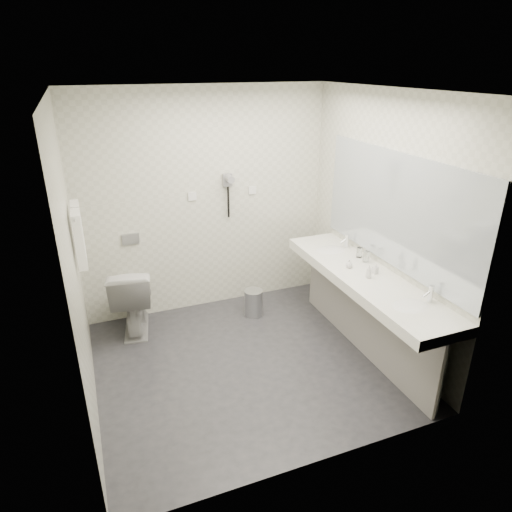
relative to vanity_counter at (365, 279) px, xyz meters
name	(u,v)px	position (x,y,z in m)	size (l,w,h in m)	color
floor	(247,363)	(-1.12, 0.20, -0.80)	(2.80, 2.80, 0.00)	#2A2A2F
ceiling	(245,90)	(-1.12, 0.20, 1.70)	(2.80, 2.80, 0.00)	silver
wall_back	(206,203)	(-1.12, 1.50, 0.45)	(2.80, 2.80, 0.00)	beige
wall_front	(319,316)	(-1.12, -1.10, 0.45)	(2.80, 2.80, 0.00)	beige
wall_left	(74,268)	(-2.52, 0.20, 0.45)	(2.60, 2.60, 0.00)	beige
wall_right	(382,224)	(0.27, 0.20, 0.45)	(2.60, 2.60, 0.00)	beige
vanity_counter	(365,279)	(0.00, 0.00, 0.00)	(0.55, 2.20, 0.10)	silver
vanity_panel	(363,317)	(0.02, 0.00, -0.42)	(0.03, 2.15, 0.75)	gray
vanity_post_near	(440,379)	(0.05, -1.04, -0.42)	(0.06, 0.06, 0.75)	silver
vanity_post_far	(315,274)	(0.05, 1.04, -0.42)	(0.06, 0.06, 0.75)	silver
mirror	(396,210)	(0.26, 0.00, 0.65)	(0.02, 2.20, 1.05)	#B2BCC6
basin_near	(410,307)	(0.00, -0.65, 0.04)	(0.40, 0.31, 0.05)	white
basin_far	(331,251)	(0.00, 0.65, 0.04)	(0.40, 0.31, 0.05)	white
faucet_near	(431,294)	(0.19, -0.65, 0.12)	(0.04, 0.04, 0.15)	silver
faucet_far	(347,241)	(0.19, 0.65, 0.12)	(0.04, 0.04, 0.15)	silver
soap_bottle_a	(375,268)	(0.09, -0.02, 0.10)	(0.05, 0.05, 0.10)	beige
soap_bottle_b	(349,264)	(-0.06, 0.19, 0.09)	(0.07, 0.07, 0.08)	beige
soap_bottle_c	(369,271)	(-0.02, -0.07, 0.12)	(0.05, 0.05, 0.13)	beige
glass_left	(366,257)	(0.17, 0.24, 0.11)	(0.06, 0.06, 0.12)	silver
glass_right	(359,252)	(0.17, 0.37, 0.10)	(0.06, 0.06, 0.11)	silver
toilet	(132,297)	(-2.05, 1.24, -0.42)	(0.43, 0.75, 0.76)	white
flush_plate	(131,239)	(-1.98, 1.49, 0.15)	(0.18, 0.02, 0.12)	#B2B5BA
pedal_bin	(254,303)	(-0.74, 1.03, -0.65)	(0.21, 0.21, 0.30)	#B2B5BA
bin_lid	(254,291)	(-0.74, 1.03, -0.49)	(0.21, 0.21, 0.01)	#B2B5BA
towel_rail	(73,210)	(-2.47, 0.75, 0.75)	(0.02, 0.02, 0.62)	silver
towel_near	(79,239)	(-2.46, 0.61, 0.53)	(0.07, 0.24, 0.48)	white
towel_far	(78,229)	(-2.46, 0.89, 0.53)	(0.07, 0.24, 0.48)	white
dryer_cradle	(227,180)	(-0.88, 1.47, 0.70)	(0.10, 0.04, 0.14)	gray
dryer_barrel	(229,179)	(-0.88, 1.40, 0.73)	(0.08, 0.08, 0.14)	gray
dryer_cord	(228,202)	(-0.88, 1.46, 0.45)	(0.02, 0.02, 0.35)	black
switch_plate_a	(192,196)	(-1.27, 1.49, 0.55)	(0.09, 0.02, 0.09)	white
switch_plate_b	(252,190)	(-0.57, 1.49, 0.55)	(0.09, 0.02, 0.09)	white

